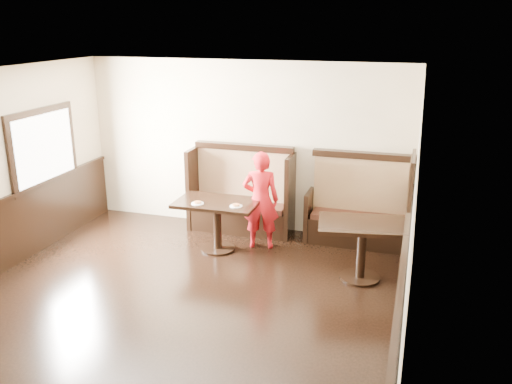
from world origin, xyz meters
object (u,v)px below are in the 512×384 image
at_px(table_neighbor, 362,237).
at_px(child, 261,200).
at_px(table_main, 217,213).
at_px(booth_neighbor, 359,214).
at_px(booth_main, 242,200).

bearing_deg(table_neighbor, child, 148.39).
bearing_deg(table_main, booth_neighbor, 23.92).
relative_size(booth_main, table_main, 1.41).
relative_size(booth_main, child, 1.14).
xyz_separation_m(booth_main, table_main, (-0.09, -0.92, 0.08)).
relative_size(table_main, child, 0.81).
distance_m(booth_main, table_neighbor, 2.49).
bearing_deg(table_main, booth_main, 84.13).
distance_m(booth_neighbor, child, 1.59).
relative_size(booth_main, table_neighbor, 1.36).
relative_size(booth_neighbor, table_main, 1.33).
distance_m(booth_main, table_main, 0.93).
bearing_deg(booth_main, table_neighbor, -30.94).
xyz_separation_m(booth_neighbor, table_neighbor, (0.18, -1.28, 0.13)).
relative_size(booth_main, booth_neighbor, 1.06).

